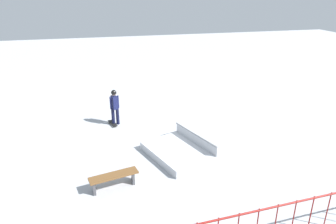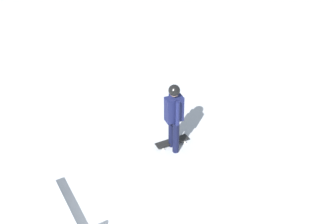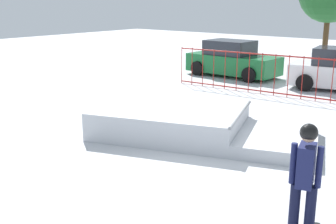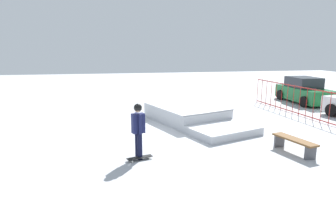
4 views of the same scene
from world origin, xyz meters
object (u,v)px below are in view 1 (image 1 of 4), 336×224
Objects in this scene: skater at (115,105)px; skateboard at (113,123)px; park_bench at (114,178)px; skate_ramp at (220,135)px.

skater is 2.09× the size of skateboard.
park_bench is at bearing 160.11° from skateboard.
skateboard is 0.50× the size of park_bench.
skateboard is (0.16, 0.01, -0.93)m from skater.
skate_ramp is 3.45× the size of skater.
skate_ramp is 5.05m from skater.
skate_ramp is at bearing -139.58° from skateboard.
skate_ramp is 7.23× the size of skateboard.
skater is 0.94m from skateboard.
skate_ramp reaches higher than park_bench.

